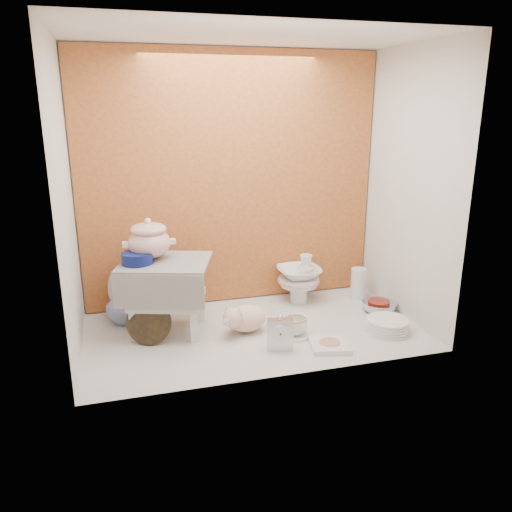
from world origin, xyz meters
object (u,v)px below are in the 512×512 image
(floral_platter, at_px, (140,287))
(blue_white_vase, at_px, (125,304))
(step_stool, at_px, (167,296))
(porcelain_tower, at_px, (299,278))
(gold_rim_teacup, at_px, (296,326))
(soup_tureen, at_px, (149,239))
(crystal_bowl, at_px, (379,307))
(dinner_plate_stack, at_px, (387,325))
(plush_pig, at_px, (246,318))
(mantel_clock, at_px, (280,333))

(floral_platter, bearing_deg, blue_white_vase, -145.29)
(step_stool, height_order, porcelain_tower, step_stool)
(blue_white_vase, bearing_deg, gold_rim_teacup, -26.70)
(soup_tureen, relative_size, crystal_bowl, 1.29)
(blue_white_vase, xyz_separation_m, crystal_bowl, (1.45, -0.26, -0.08))
(floral_platter, height_order, dinner_plate_stack, floral_platter)
(plush_pig, height_order, porcelain_tower, porcelain_tower)
(soup_tureen, bearing_deg, plush_pig, -21.74)
(gold_rim_teacup, bearing_deg, plush_pig, 153.52)
(floral_platter, bearing_deg, dinner_plate_stack, -24.69)
(blue_white_vase, relative_size, dinner_plate_stack, 0.92)
(soup_tureen, xyz_separation_m, mantel_clock, (0.59, -0.44, -0.42))
(blue_white_vase, height_order, mantel_clock, blue_white_vase)
(mantel_clock, relative_size, plush_pig, 0.69)
(floral_platter, xyz_separation_m, blue_white_vase, (-0.09, -0.06, -0.07))
(soup_tureen, distance_m, crystal_bowl, 1.40)
(mantel_clock, xyz_separation_m, porcelain_tower, (0.32, 0.60, 0.06))
(floral_platter, distance_m, porcelain_tower, 0.96)
(mantel_clock, relative_size, dinner_plate_stack, 0.79)
(crystal_bowl, height_order, porcelain_tower, porcelain_tower)
(blue_white_vase, relative_size, crystal_bowl, 1.08)
(blue_white_vase, distance_m, gold_rim_teacup, 0.97)
(step_stool, bearing_deg, dinner_plate_stack, 1.06)
(soup_tureen, bearing_deg, floral_platter, 105.99)
(soup_tureen, height_order, porcelain_tower, soup_tureen)
(floral_platter, height_order, plush_pig, floral_platter)
(floral_platter, distance_m, blue_white_vase, 0.13)
(gold_rim_teacup, height_order, porcelain_tower, porcelain_tower)
(step_stool, distance_m, mantel_clock, 0.65)
(dinner_plate_stack, distance_m, crystal_bowl, 0.27)
(mantel_clock, xyz_separation_m, crystal_bowl, (0.72, 0.31, -0.06))
(step_stool, bearing_deg, blue_white_vase, 157.84)
(plush_pig, xyz_separation_m, gold_rim_teacup, (0.24, -0.12, -0.02))
(mantel_clock, distance_m, crystal_bowl, 0.79)
(step_stool, relative_size, mantel_clock, 2.42)
(soup_tureen, bearing_deg, step_stool, -38.24)
(dinner_plate_stack, distance_m, porcelain_tower, 0.64)
(plush_pig, bearing_deg, mantel_clock, -76.19)
(porcelain_tower, bearing_deg, mantel_clock, -118.21)
(step_stool, relative_size, soup_tureen, 1.73)
(floral_platter, bearing_deg, gold_rim_teacup, -32.94)
(crystal_bowl, bearing_deg, gold_rim_teacup, -163.58)
(step_stool, height_order, mantel_clock, step_stool)
(dinner_plate_stack, bearing_deg, soup_tureen, 162.05)
(crystal_bowl, bearing_deg, plush_pig, -176.26)
(blue_white_vase, height_order, crystal_bowl, blue_white_vase)
(gold_rim_teacup, relative_size, crystal_bowl, 0.59)
(floral_platter, relative_size, plush_pig, 1.32)
(step_stool, xyz_separation_m, crystal_bowl, (1.23, -0.08, -0.17))
(gold_rim_teacup, bearing_deg, soup_tureen, 156.64)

